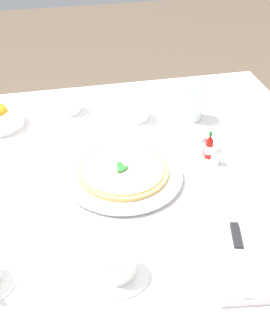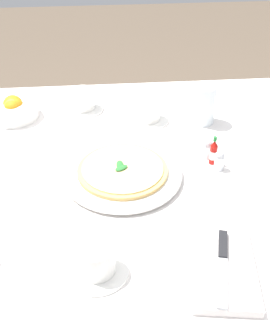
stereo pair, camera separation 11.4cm
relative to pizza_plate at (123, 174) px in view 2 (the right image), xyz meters
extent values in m
plane|color=brown|center=(-0.02, 0.07, -0.75)|extent=(8.00, 8.00, 0.00)
cube|color=white|center=(-0.02, 0.07, -0.02)|extent=(1.05, 1.05, 0.02)
cube|color=white|center=(-0.54, 0.07, -0.17)|extent=(0.01, 1.05, 0.28)
cylinder|color=brown|center=(-0.45, -0.36, -0.39)|extent=(0.06, 0.06, 0.72)
cylinder|color=brown|center=(-0.45, 0.49, -0.39)|extent=(0.06, 0.06, 0.72)
cylinder|color=white|center=(0.00, 0.00, -0.01)|extent=(0.18, 0.18, 0.01)
cylinder|color=white|center=(0.00, 0.00, 0.00)|extent=(0.30, 0.30, 0.01)
cylinder|color=#DBAD60|center=(0.00, 0.00, 0.01)|extent=(0.23, 0.23, 0.01)
cylinder|color=#F4DB8E|center=(0.00, 0.00, 0.02)|extent=(0.21, 0.21, 0.00)
ellipsoid|color=#2D7533|center=(0.01, 0.00, 0.02)|extent=(0.03, 0.04, 0.01)
ellipsoid|color=#2D7533|center=(-0.01, -0.01, 0.02)|extent=(0.04, 0.02, 0.01)
ellipsoid|color=#2D7533|center=(-0.01, -0.01, 0.02)|extent=(0.04, 0.02, 0.01)
cylinder|color=white|center=(0.30, -0.07, -0.01)|extent=(0.13, 0.13, 0.01)
cylinder|color=white|center=(0.30, -0.07, 0.03)|extent=(0.08, 0.08, 0.06)
torus|color=white|center=(0.27, -0.11, 0.03)|extent=(0.03, 0.03, 0.03)
cylinder|color=black|center=(0.30, -0.07, 0.06)|extent=(0.07, 0.07, 0.00)
cylinder|color=white|center=(-0.28, 0.10, -0.01)|extent=(0.13, 0.13, 0.01)
cylinder|color=white|center=(-0.28, 0.10, 0.03)|extent=(0.08, 0.08, 0.06)
torus|color=white|center=(-0.31, 0.06, 0.03)|extent=(0.03, 0.03, 0.03)
cylinder|color=black|center=(-0.28, 0.10, 0.05)|extent=(0.07, 0.07, 0.00)
cylinder|color=white|center=(-0.37, -0.10, -0.01)|extent=(0.13, 0.13, 0.01)
cylinder|color=white|center=(-0.37, -0.10, 0.03)|extent=(0.08, 0.08, 0.06)
torus|color=white|center=(-0.41, -0.13, 0.03)|extent=(0.03, 0.02, 0.03)
cylinder|color=black|center=(-0.37, -0.10, 0.05)|extent=(0.07, 0.07, 0.00)
cylinder|color=white|center=(-0.26, 0.26, 0.05)|extent=(0.07, 0.07, 0.12)
cylinder|color=silver|center=(-0.26, 0.26, 0.02)|extent=(0.06, 0.06, 0.06)
cube|color=white|center=(0.32, 0.18, 0.00)|extent=(0.24, 0.16, 0.02)
cube|color=silver|center=(0.37, 0.17, 0.01)|extent=(0.12, 0.05, 0.01)
cube|color=black|center=(0.28, 0.19, 0.01)|extent=(0.08, 0.04, 0.01)
cylinder|color=white|center=(-0.34, -0.32, 0.01)|extent=(0.15, 0.15, 0.04)
sphere|color=orange|center=(-0.33, -0.32, 0.03)|extent=(0.05, 0.05, 0.05)
sphere|color=orange|center=(-0.34, -0.31, 0.03)|extent=(0.05, 0.05, 0.05)
sphere|color=orange|center=(-0.35, -0.32, 0.02)|extent=(0.06, 0.06, 0.06)
sphere|color=yellow|center=(-0.34, -0.32, 0.03)|extent=(0.05, 0.05, 0.05)
cylinder|color=#B7140F|center=(-0.04, 0.24, 0.02)|extent=(0.02, 0.02, 0.05)
cylinder|color=white|center=(-0.04, 0.24, 0.02)|extent=(0.02, 0.02, 0.02)
cone|color=#B7140F|center=(-0.04, 0.24, 0.05)|extent=(0.02, 0.02, 0.02)
cylinder|color=#1E722D|center=(-0.04, 0.24, 0.07)|extent=(0.01, 0.01, 0.01)
cylinder|color=white|center=(-0.01, 0.25, 0.01)|extent=(0.03, 0.03, 0.04)
cylinder|color=white|center=(-0.01, 0.25, 0.00)|extent=(0.02, 0.02, 0.03)
sphere|color=silver|center=(-0.01, 0.25, 0.03)|extent=(0.02, 0.02, 0.02)
cylinder|color=white|center=(-0.07, 0.23, 0.01)|extent=(0.03, 0.03, 0.04)
cylinder|color=#38332D|center=(-0.07, 0.23, 0.00)|extent=(0.02, 0.02, 0.03)
sphere|color=silver|center=(-0.07, 0.23, 0.03)|extent=(0.02, 0.02, 0.02)
camera|label=1|loc=(0.88, -0.16, 0.69)|focal=47.12mm
camera|label=2|loc=(0.90, -0.05, 0.69)|focal=47.12mm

